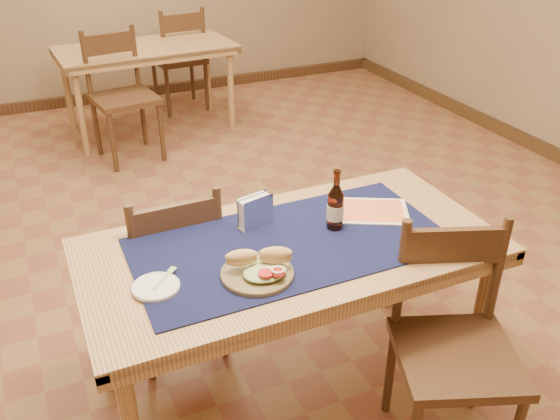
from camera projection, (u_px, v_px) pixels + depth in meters
name	position (u px, v px, depth m)	size (l,w,h in m)	color
room	(215.00, 29.00, 2.59)	(6.04, 7.04, 2.84)	olive
main_table	(290.00, 262.00, 2.32)	(1.60, 0.80, 0.75)	tan
placemat	(291.00, 244.00, 2.27)	(1.20, 0.60, 0.01)	#0F1339
baseboard	(228.00, 280.00, 3.25)	(6.00, 7.00, 0.10)	#442E18
back_table	(146.00, 56.00, 5.01)	(1.49, 0.81, 0.75)	tan
chair_main_far	(173.00, 268.00, 2.63)	(0.42, 0.42, 0.90)	#442E18
chair_main_near	(454.00, 344.00, 2.18)	(0.55, 0.55, 0.93)	#442E18
chair_back_near	(122.00, 94.00, 4.59)	(0.52, 0.52, 0.99)	#442E18
chair_back_far	(180.00, 58.00, 5.57)	(0.48, 0.48, 0.97)	#442E18
sandwich_plate	(259.00, 269.00, 2.07)	(0.26, 0.26, 0.10)	brown
side_plate	(156.00, 286.00, 2.02)	(0.16, 0.16, 0.01)	silver
fork	(166.00, 276.00, 2.06)	(0.11, 0.11, 0.00)	#8ACF72
beer_bottle	(335.00, 207.00, 2.33)	(0.07, 0.07, 0.25)	#441B0C
napkin_holder	(255.00, 212.00, 2.36)	(0.16, 0.09, 0.13)	silver
menu_card	(371.00, 211.00, 2.49)	(0.38, 0.34, 0.01)	beige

